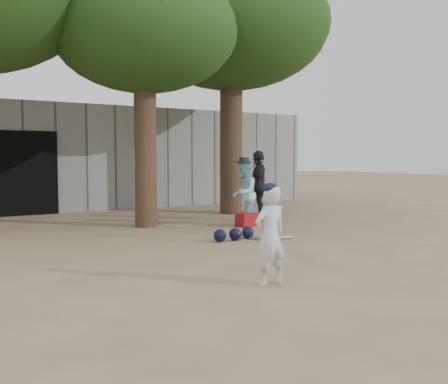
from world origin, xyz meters
TOP-DOWN VIEW (x-y plane):
  - ground at (0.00, 0.00)m, footprint 70.00×70.00m
  - boy_player at (-0.16, -1.23)m, footprint 0.44×0.30m
  - spectator_blue at (2.49, 3.17)m, footprint 0.88×0.89m
  - spectator_dark at (3.30, 3.74)m, footprint 0.92×1.03m
  - red_bag at (2.47, 3.02)m, footprint 0.45×0.36m
  - back_building at (-0.00, 10.33)m, footprint 16.00×5.24m
  - helmet_row at (1.24, 1.65)m, footprint 0.87×0.29m
  - bat_pile at (1.75, 1.48)m, footprint 0.82×0.78m
  - tree_row at (0.74, 5.02)m, footprint 11.40×5.80m

SIDE VIEW (x-z plane):
  - ground at x=0.00m, z-range 0.00..0.00m
  - bat_pile at x=1.75m, z-range 0.00..0.06m
  - helmet_row at x=1.24m, z-range 0.00..0.23m
  - red_bag at x=2.47m, z-range 0.00..0.30m
  - boy_player at x=-0.16m, z-range 0.00..1.19m
  - spectator_blue at x=2.49m, z-range 0.00..1.45m
  - spectator_dark at x=3.30m, z-range 0.00..1.67m
  - back_building at x=0.00m, z-range 0.00..3.00m
  - tree_row at x=0.74m, z-range 1.34..8.03m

